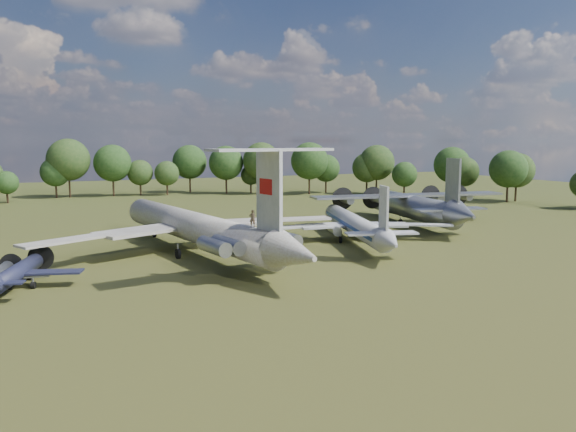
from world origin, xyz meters
name	(u,v)px	position (x,y,z in m)	size (l,w,h in m)	color
ground	(234,256)	(0.00, 0.00, 0.00)	(300.00, 300.00, 0.00)	#2A4216
il62_airliner	(194,233)	(-4.18, 3.94, 2.72)	(42.60, 55.38, 5.43)	#B9B9B5
tu104_jet	(355,228)	(19.42, 2.89, 1.95)	(29.30, 39.07, 3.91)	white
an12_transport	(411,210)	(37.15, 13.57, 2.61)	(35.48, 39.66, 5.22)	#A1A3A8
small_prop_west	(18,276)	(-24.79, -6.26, 1.22)	(12.24, 16.69, 2.45)	black
person_on_il62	(252,218)	(-1.56, -11.04, 6.37)	(0.68, 0.45, 1.87)	olive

